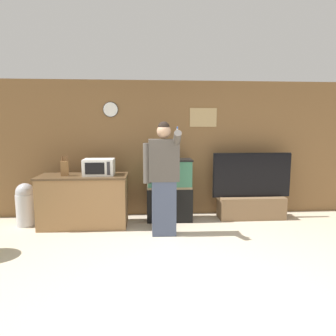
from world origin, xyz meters
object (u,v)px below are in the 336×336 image
(knife_block, at_px, (65,168))
(person_standing, at_px, (163,177))
(tv_on_stand, at_px, (251,199))
(aquarium_on_stand, at_px, (169,190))
(counter_island, at_px, (84,201))
(microwave, at_px, (99,167))
(trash_bin, at_px, (26,204))

(knife_block, relative_size, person_standing, 0.20)
(knife_block, bearing_deg, person_standing, -16.91)
(knife_block, xyz_separation_m, tv_on_stand, (3.37, 0.27, -0.67))
(aquarium_on_stand, xyz_separation_m, person_standing, (-0.15, -0.78, 0.37))
(counter_island, bearing_deg, aquarium_on_stand, 8.74)
(microwave, bearing_deg, person_standing, -26.93)
(knife_block, xyz_separation_m, aquarium_on_stand, (1.81, 0.27, -0.46))
(microwave, distance_m, knife_block, 0.57)
(aquarium_on_stand, relative_size, trash_bin, 1.51)
(microwave, xyz_separation_m, knife_block, (-0.57, -0.05, -0.01))
(counter_island, xyz_separation_m, trash_bin, (-1.03, 0.09, -0.07))
(microwave, distance_m, aquarium_on_stand, 1.34)
(counter_island, xyz_separation_m, microwave, (0.27, 0.01, 0.59))
(knife_block, distance_m, trash_bin, 0.99)
(microwave, xyz_separation_m, aquarium_on_stand, (1.24, 0.22, -0.47))
(person_standing, bearing_deg, microwave, 153.07)
(knife_block, relative_size, tv_on_stand, 0.24)
(trash_bin, bearing_deg, person_standing, -14.85)
(knife_block, height_order, aquarium_on_stand, knife_block)
(tv_on_stand, xyz_separation_m, person_standing, (-1.72, -0.77, 0.58))
(microwave, distance_m, tv_on_stand, 2.89)
(trash_bin, bearing_deg, microwave, -3.63)
(counter_island, distance_m, microwave, 0.65)
(person_standing, relative_size, trash_bin, 2.40)
(knife_block, xyz_separation_m, trash_bin, (-0.74, 0.13, -0.65))
(counter_island, bearing_deg, microwave, 1.60)
(microwave, height_order, knife_block, knife_block)
(tv_on_stand, relative_size, trash_bin, 1.97)
(counter_island, height_order, person_standing, person_standing)
(counter_island, relative_size, person_standing, 0.84)
(counter_island, distance_m, tv_on_stand, 3.08)
(tv_on_stand, bearing_deg, microwave, -175.50)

